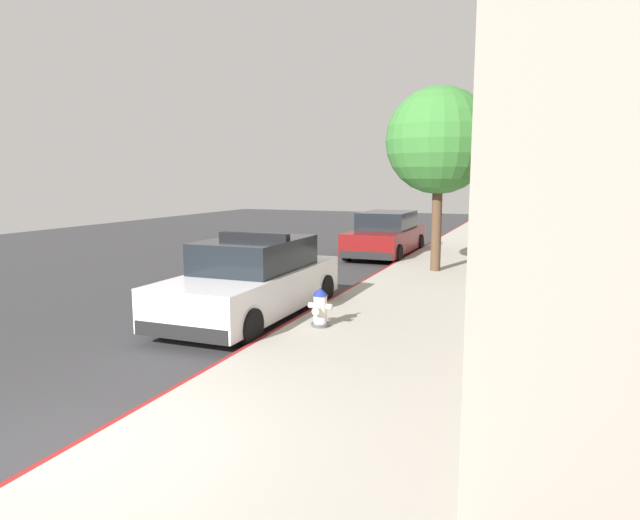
{
  "coord_description": "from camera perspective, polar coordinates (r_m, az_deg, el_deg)",
  "views": [
    {
      "loc": [
        4.18,
        -3.84,
        2.76
      ],
      "look_at": [
        -0.25,
        7.27,
        1.0
      ],
      "focal_mm": 31.51,
      "sensor_mm": 36.0,
      "label": 1
    }
  ],
  "objects": [
    {
      "name": "curb_painted_edge",
      "position": [
        14.72,
        4.69,
        -2.19
      ],
      "size": [
        0.08,
        60.0,
        0.14
      ],
      "primitive_type": "cube",
      "color": "maroon",
      "rests_on": "ground"
    },
    {
      "name": "fire_hydrant",
      "position": [
        9.96,
        0.02,
        -4.82
      ],
      "size": [
        0.44,
        0.4,
        0.76
      ],
      "color": "#4C4C51",
      "rests_on": "sidewalk_pavement"
    },
    {
      "name": "police_cruiser",
      "position": [
        11.18,
        -6.8,
        -2.08
      ],
      "size": [
        1.94,
        4.84,
        1.68
      ],
      "color": "white",
      "rests_on": "ground"
    },
    {
      "name": "ground_plane",
      "position": [
        16.4,
        -9.12,
        -1.77
      ],
      "size": [
        32.78,
        60.0,
        0.2
      ],
      "primitive_type": "cube",
      "color": "#353538"
    },
    {
      "name": "sidewalk_pavement",
      "position": [
        14.29,
        12.02,
        -2.66
      ],
      "size": [
        3.73,
        60.0,
        0.14
      ],
      "primitive_type": "cube",
      "color": "#ADA89E",
      "rests_on": "ground"
    },
    {
      "name": "street_tree",
      "position": [
        16.12,
        12.0,
        11.72
      ],
      "size": [
        2.94,
        2.94,
        5.1
      ],
      "color": "brown",
      "rests_on": "sidewalk_pavement"
    },
    {
      "name": "parked_car_silver_ahead",
      "position": [
        20.07,
        6.72,
        2.54
      ],
      "size": [
        1.94,
        4.84,
        1.56
      ],
      "color": "maroon",
      "rests_on": "ground"
    }
  ]
}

